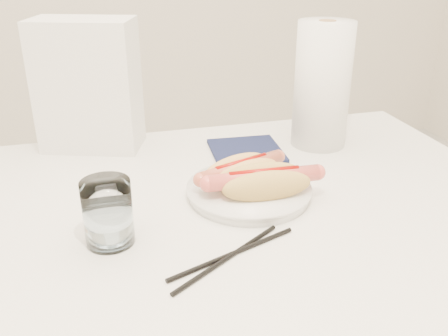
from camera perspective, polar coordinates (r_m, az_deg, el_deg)
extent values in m
cube|color=white|center=(0.82, -4.15, -6.74)|extent=(1.20, 0.80, 0.04)
cylinder|color=silver|center=(1.46, 14.99, -9.45)|extent=(0.04, 0.04, 0.71)
cylinder|color=white|center=(0.86, 2.86, -2.81)|extent=(0.23, 0.23, 0.02)
ellipsoid|color=#EFB35F|center=(0.86, 2.62, -0.65)|extent=(0.14, 0.08, 0.05)
ellipsoid|color=#EFB35F|center=(0.88, 1.38, 0.06)|extent=(0.14, 0.08, 0.05)
ellipsoid|color=#EFB35F|center=(0.87, 1.98, -0.92)|extent=(0.13, 0.09, 0.03)
cylinder|color=#C15D44|center=(0.87, 2.00, 0.06)|extent=(0.17, 0.08, 0.03)
cylinder|color=#990A05|center=(0.86, 2.01, 0.71)|extent=(0.10, 0.04, 0.01)
ellipsoid|color=tan|center=(0.81, 4.96, -2.06)|extent=(0.15, 0.04, 0.05)
ellipsoid|color=tan|center=(0.84, 4.24, -1.03)|extent=(0.15, 0.04, 0.05)
ellipsoid|color=tan|center=(0.83, 4.57, -2.27)|extent=(0.14, 0.06, 0.03)
cylinder|color=#DF584E|center=(0.82, 4.61, -1.14)|extent=(0.19, 0.03, 0.03)
cylinder|color=#990A05|center=(0.82, 4.64, -0.38)|extent=(0.12, 0.01, 0.01)
cylinder|color=white|center=(0.74, -13.18, -5.00)|extent=(0.07, 0.07, 0.10)
cylinder|color=black|center=(0.70, 0.46, -10.23)|extent=(0.18, 0.12, 0.01)
cylinder|color=black|center=(0.71, 1.06, -9.76)|extent=(0.21, 0.08, 0.01)
cube|color=white|center=(1.07, -15.34, 9.11)|extent=(0.23, 0.17, 0.27)
cube|color=#121839|center=(1.05, 2.56, 2.01)|extent=(0.15, 0.15, 0.01)
cylinder|color=white|center=(1.07, 11.19, 9.29)|extent=(0.15, 0.15, 0.26)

